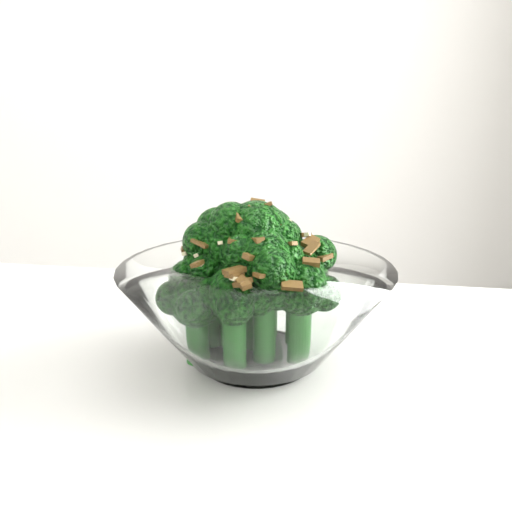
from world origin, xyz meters
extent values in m
cube|color=white|center=(0.14, 0.09, 0.73)|extent=(1.42, 1.23, 0.04)
cylinder|color=white|center=(0.17, 0.23, 0.75)|extent=(0.10, 0.10, 0.01)
cylinder|color=#1A5B18|center=(0.20, 0.19, 0.79)|extent=(0.02, 0.02, 0.06)
sphere|color=#165B11|center=(0.20, 0.19, 0.84)|extent=(0.05, 0.05, 0.05)
cylinder|color=#1A5B18|center=(0.18, 0.29, 0.79)|extent=(0.02, 0.02, 0.05)
sphere|color=#165B11|center=(0.18, 0.29, 0.82)|extent=(0.05, 0.05, 0.05)
cylinder|color=#1A5B18|center=(0.22, 0.27, 0.79)|extent=(0.02, 0.02, 0.05)
sphere|color=#165B11|center=(0.22, 0.27, 0.82)|extent=(0.05, 0.05, 0.05)
cylinder|color=#1A5B18|center=(0.17, 0.23, 0.81)|extent=(0.02, 0.02, 0.10)
sphere|color=#165B11|center=(0.17, 0.23, 0.87)|extent=(0.06, 0.06, 0.06)
cylinder|color=#1A5B18|center=(0.17, 0.21, 0.80)|extent=(0.02, 0.02, 0.08)
sphere|color=#165B11|center=(0.17, 0.21, 0.86)|extent=(0.05, 0.05, 0.05)
cylinder|color=#1A5B18|center=(0.12, 0.22, 0.79)|extent=(0.02, 0.02, 0.05)
sphere|color=#165B11|center=(0.12, 0.22, 0.82)|extent=(0.05, 0.05, 0.05)
cylinder|color=#1A5B18|center=(0.15, 0.25, 0.81)|extent=(0.02, 0.02, 0.09)
sphere|color=#165B11|center=(0.15, 0.25, 0.86)|extent=(0.06, 0.06, 0.06)
cylinder|color=#1A5B18|center=(0.19, 0.26, 0.81)|extent=(0.02, 0.02, 0.09)
sphere|color=#165B11|center=(0.19, 0.26, 0.87)|extent=(0.05, 0.05, 0.05)
cylinder|color=#1A5B18|center=(0.15, 0.20, 0.79)|extent=(0.02, 0.02, 0.06)
sphere|color=#165B11|center=(0.15, 0.20, 0.83)|extent=(0.05, 0.05, 0.05)
cylinder|color=#1A5B18|center=(0.21, 0.23, 0.80)|extent=(0.02, 0.02, 0.07)
sphere|color=#165B11|center=(0.21, 0.23, 0.84)|extent=(0.05, 0.05, 0.05)
cylinder|color=#1A5B18|center=(0.13, 0.25, 0.79)|extent=(0.02, 0.02, 0.06)
sphere|color=#165B11|center=(0.13, 0.25, 0.84)|extent=(0.05, 0.05, 0.05)
cube|color=olive|center=(0.22, 0.28, 0.86)|extent=(0.02, 0.01, 0.01)
cube|color=olive|center=(0.22, 0.21, 0.87)|extent=(0.02, 0.02, 0.01)
cube|color=olive|center=(0.23, 0.22, 0.85)|extent=(0.02, 0.01, 0.01)
cube|color=olive|center=(0.21, 0.27, 0.86)|extent=(0.02, 0.01, 0.01)
cube|color=olive|center=(0.17, 0.28, 0.87)|extent=(0.02, 0.02, 0.01)
cube|color=olive|center=(0.14, 0.26, 0.87)|extent=(0.02, 0.02, 0.01)
cube|color=olive|center=(0.16, 0.26, 0.88)|extent=(0.02, 0.02, 0.01)
cube|color=olive|center=(0.20, 0.25, 0.88)|extent=(0.02, 0.02, 0.01)
cube|color=olive|center=(0.18, 0.30, 0.85)|extent=(0.01, 0.02, 0.01)
cube|color=olive|center=(0.19, 0.29, 0.86)|extent=(0.02, 0.01, 0.01)
cube|color=olive|center=(0.13, 0.27, 0.86)|extent=(0.02, 0.02, 0.01)
cube|color=olive|center=(0.12, 0.27, 0.86)|extent=(0.02, 0.02, 0.01)
cube|color=olive|center=(0.16, 0.18, 0.86)|extent=(0.02, 0.01, 0.00)
cube|color=olive|center=(0.17, 0.23, 0.90)|extent=(0.02, 0.02, 0.01)
cube|color=olive|center=(0.18, 0.17, 0.85)|extent=(0.02, 0.01, 0.01)
cube|color=olive|center=(0.18, 0.23, 0.90)|extent=(0.01, 0.02, 0.01)
cube|color=olive|center=(0.13, 0.26, 0.87)|extent=(0.02, 0.02, 0.01)
cube|color=olive|center=(0.22, 0.22, 0.87)|extent=(0.02, 0.02, 0.01)
cube|color=olive|center=(0.21, 0.19, 0.86)|extent=(0.02, 0.01, 0.01)
cube|color=olive|center=(0.18, 0.24, 0.90)|extent=(0.02, 0.01, 0.01)
cube|color=olive|center=(0.14, 0.18, 0.85)|extent=(0.02, 0.02, 0.01)
cube|color=olive|center=(0.19, 0.28, 0.86)|extent=(0.01, 0.01, 0.01)
cube|color=olive|center=(0.14, 0.19, 0.86)|extent=(0.02, 0.02, 0.01)
cube|color=olive|center=(0.21, 0.26, 0.87)|extent=(0.01, 0.02, 0.01)
cube|color=olive|center=(0.18, 0.26, 0.89)|extent=(0.02, 0.01, 0.01)
cube|color=olive|center=(0.19, 0.22, 0.89)|extent=(0.01, 0.02, 0.00)
cube|color=olive|center=(0.24, 0.25, 0.85)|extent=(0.01, 0.02, 0.01)
cube|color=olive|center=(0.16, 0.30, 0.86)|extent=(0.01, 0.02, 0.01)
cube|color=olive|center=(0.12, 0.21, 0.86)|extent=(0.01, 0.02, 0.01)
cube|color=olive|center=(0.21, 0.27, 0.86)|extent=(0.02, 0.01, 0.01)
cube|color=olive|center=(0.24, 0.26, 0.85)|extent=(0.01, 0.01, 0.01)
cube|color=olive|center=(0.14, 0.27, 0.87)|extent=(0.02, 0.02, 0.01)
cube|color=olive|center=(0.22, 0.25, 0.87)|extent=(0.01, 0.02, 0.01)
cube|color=olive|center=(0.15, 0.17, 0.85)|extent=(0.01, 0.02, 0.01)
cube|color=olive|center=(0.12, 0.23, 0.87)|extent=(0.02, 0.02, 0.01)
cube|color=olive|center=(0.16, 0.23, 0.89)|extent=(0.01, 0.02, 0.01)
cube|color=olive|center=(0.19, 0.20, 0.87)|extent=(0.01, 0.02, 0.01)
cube|color=olive|center=(0.16, 0.20, 0.88)|extent=(0.01, 0.02, 0.01)
cube|color=olive|center=(0.18, 0.22, 0.89)|extent=(0.01, 0.02, 0.01)
cube|color=olive|center=(0.16, 0.19, 0.87)|extent=(0.02, 0.01, 0.01)
cube|color=olive|center=(0.15, 0.21, 0.88)|extent=(0.01, 0.02, 0.01)
cube|color=olive|center=(0.22, 0.27, 0.86)|extent=(0.02, 0.01, 0.01)
cube|color=olive|center=(0.12, 0.26, 0.86)|extent=(0.02, 0.01, 0.01)
cube|color=olive|center=(0.20, 0.25, 0.88)|extent=(0.01, 0.02, 0.01)
cube|color=olive|center=(0.15, 0.17, 0.85)|extent=(0.02, 0.02, 0.01)
cube|color=beige|center=(0.12, 0.25, 0.87)|extent=(0.01, 0.01, 0.01)
cube|color=beige|center=(0.20, 0.24, 0.88)|extent=(0.01, 0.01, 0.01)
cube|color=beige|center=(0.19, 0.27, 0.87)|extent=(0.00, 0.00, 0.00)
cube|color=beige|center=(0.22, 0.22, 0.87)|extent=(0.01, 0.01, 0.01)
cube|color=beige|center=(0.19, 0.28, 0.87)|extent=(0.01, 0.01, 0.00)
cube|color=beige|center=(0.21, 0.27, 0.87)|extent=(0.01, 0.01, 0.01)
cube|color=beige|center=(0.15, 0.29, 0.86)|extent=(0.01, 0.01, 0.00)
cube|color=beige|center=(0.12, 0.26, 0.86)|extent=(0.01, 0.01, 0.00)
cube|color=beige|center=(0.17, 0.22, 0.90)|extent=(0.01, 0.01, 0.01)
cube|color=beige|center=(0.19, 0.24, 0.89)|extent=(0.01, 0.01, 0.01)
cube|color=beige|center=(0.15, 0.29, 0.86)|extent=(0.01, 0.01, 0.01)
cube|color=beige|center=(0.22, 0.22, 0.87)|extent=(0.01, 0.01, 0.01)
cube|color=beige|center=(0.20, 0.25, 0.88)|extent=(0.01, 0.01, 0.01)
cube|color=beige|center=(0.16, 0.18, 0.86)|extent=(0.01, 0.01, 0.01)
cube|color=beige|center=(0.12, 0.21, 0.86)|extent=(0.01, 0.01, 0.00)
cube|color=beige|center=(0.15, 0.23, 0.89)|extent=(0.01, 0.01, 0.01)
cube|color=beige|center=(0.14, 0.21, 0.87)|extent=(0.01, 0.01, 0.00)
cube|color=beige|center=(0.14, 0.26, 0.87)|extent=(0.01, 0.01, 0.01)
cube|color=beige|center=(0.22, 0.22, 0.87)|extent=(0.01, 0.01, 0.01)
cube|color=beige|center=(0.20, 0.24, 0.88)|extent=(0.01, 0.01, 0.01)
cube|color=beige|center=(0.12, 0.23, 0.86)|extent=(0.00, 0.00, 0.00)
cube|color=beige|center=(0.11, 0.25, 0.86)|extent=(0.01, 0.01, 0.01)
cube|color=beige|center=(0.14, 0.18, 0.85)|extent=(0.01, 0.01, 0.00)
cube|color=beige|center=(0.14, 0.24, 0.88)|extent=(0.01, 0.01, 0.00)
cube|color=beige|center=(0.17, 0.20, 0.88)|extent=(0.01, 0.01, 0.00)
camera|label=1|loc=(0.05, -0.24, 0.99)|focal=40.00mm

